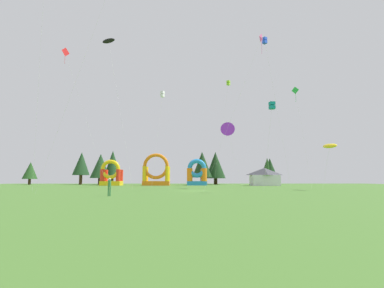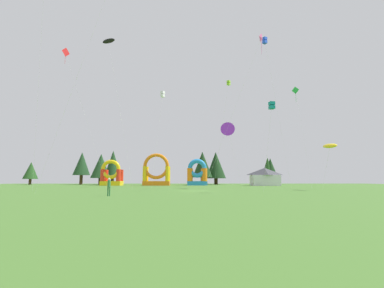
% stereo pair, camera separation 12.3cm
% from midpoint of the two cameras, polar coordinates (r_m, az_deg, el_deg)
% --- Properties ---
extents(ground_plane, '(120.00, 120.00, 0.00)m').
position_cam_midpoint_polar(ground_plane, '(37.62, 0.11, -9.45)').
color(ground_plane, '#47752D').
extents(kite_red_diamond, '(8.75, 3.16, 26.38)m').
position_cam_midpoint_polar(kite_red_diamond, '(62.13, -24.28, 16.31)').
color(kite_red_diamond, red).
rests_on(kite_red_diamond, ground_plane).
extents(kite_black_parafoil, '(6.20, 1.94, 25.46)m').
position_cam_midpoint_polar(kite_black_parafoil, '(53.11, -16.54, 19.27)').
color(kite_black_parafoil, black).
rests_on(kite_black_parafoil, ground_plane).
extents(kite_lime_box, '(3.86, 2.83, 24.10)m').
position_cam_midpoint_polar(kite_lime_box, '(67.17, 7.28, 12.04)').
color(kite_lime_box, '#8CD826').
rests_on(kite_lime_box, ground_plane).
extents(kite_blue_box, '(4.96, 3.20, 25.88)m').
position_cam_midpoint_polar(kite_blue_box, '(53.43, 14.42, 19.44)').
color(kite_blue_box, blue).
rests_on(kite_blue_box, ground_plane).
extents(kite_teal_box, '(0.88, 3.43, 10.75)m').
position_cam_midpoint_polar(kite_teal_box, '(35.45, 15.74, 7.45)').
color(kite_teal_box, '#0C7F7A').
rests_on(kite_teal_box, ground_plane).
extents(kite_yellow_parafoil, '(1.52, 4.08, 6.88)m').
position_cam_midpoint_polar(kite_yellow_parafoil, '(45.12, 25.98, -0.35)').
color(kite_yellow_parafoil, yellow).
rests_on(kite_yellow_parafoil, ground_plane).
extents(kite_green_diamond, '(0.94, 4.51, 18.34)m').
position_cam_midpoint_polar(kite_green_diamond, '(56.63, 20.12, 9.89)').
color(kite_green_diamond, green).
rests_on(kite_green_diamond, ground_plane).
extents(kite_white_box, '(2.03, 2.96, 18.96)m').
position_cam_midpoint_polar(kite_white_box, '(57.44, -6.04, 9.93)').
color(kite_white_box, white).
rests_on(kite_white_box, ground_plane).
extents(kite_pink_diamond, '(8.96, 1.68, 22.18)m').
position_cam_midpoint_polar(kite_pink_diamond, '(44.37, 13.68, 19.64)').
color(kite_pink_diamond, '#EA599E').
rests_on(kite_pink_diamond, ground_plane).
extents(kite_purple_delta, '(3.61, 2.79, 10.87)m').
position_cam_midpoint_polar(kite_purple_delta, '(47.68, 7.13, 2.61)').
color(kite_purple_delta, purple).
rests_on(kite_purple_delta, ground_plane).
extents(person_near_camera, '(0.34, 0.34, 1.66)m').
position_cam_midpoint_polar(person_near_camera, '(27.39, -16.43, -8.00)').
color(person_near_camera, '#33723F').
rests_on(person_near_camera, ground_plane).
extents(inflatable_yellow_castle, '(4.80, 3.81, 6.13)m').
position_cam_midpoint_polar(inflatable_yellow_castle, '(70.88, -16.04, -6.27)').
color(inflatable_yellow_castle, yellow).
rests_on(inflatable_yellow_castle, ground_plane).
extents(inflatable_orange_dome, '(6.42, 3.60, 7.71)m').
position_cam_midpoint_polar(inflatable_orange_dome, '(69.36, -7.30, -5.97)').
color(inflatable_orange_dome, orange).
rests_on(inflatable_orange_dome, ground_plane).
extents(inflatable_red_slide, '(4.94, 4.90, 6.52)m').
position_cam_midpoint_polar(inflatable_red_slide, '(71.13, 0.92, -6.38)').
color(inflatable_red_slide, '#268CD8').
rests_on(inflatable_red_slide, ground_plane).
extents(festival_tent, '(6.39, 4.32, 4.20)m').
position_cam_midpoint_polar(festival_tent, '(69.97, 14.38, -6.41)').
color(festival_tent, silver).
rests_on(festival_tent, ground_plane).
extents(tree_row_0, '(3.95, 3.95, 6.29)m').
position_cam_midpoint_polar(tree_row_0, '(91.24, -29.88, -4.67)').
color(tree_row_0, '#4C331E').
rests_on(tree_row_0, ground_plane).
extents(tree_row_1, '(4.69, 4.69, 9.15)m').
position_cam_midpoint_polar(tree_row_1, '(86.31, -21.46, -3.74)').
color(tree_row_1, '#4C331E').
rests_on(tree_row_1, ground_plane).
extents(tree_row_2, '(5.33, 5.33, 8.43)m').
position_cam_midpoint_polar(tree_row_2, '(81.71, -18.03, -4.25)').
color(tree_row_2, '#4C331E').
rests_on(tree_row_2, ground_plane).
extents(tree_row_3, '(4.64, 4.64, 9.82)m').
position_cam_midpoint_polar(tree_row_3, '(85.72, -15.77, -3.79)').
color(tree_row_3, '#4C331E').
rests_on(tree_row_3, ground_plane).
extents(tree_row_4, '(5.59, 5.59, 9.14)m').
position_cam_midpoint_polar(tree_row_4, '(79.02, 2.01, -4.19)').
color(tree_row_4, '#4C331E').
rests_on(tree_row_4, ground_plane).
extents(tree_row_5, '(5.82, 5.82, 9.42)m').
position_cam_midpoint_polar(tree_row_5, '(82.75, 4.71, -4.28)').
color(tree_row_5, '#4C331E').
rests_on(tree_row_5, ground_plane).
extents(tree_row_6, '(3.35, 3.35, 7.70)m').
position_cam_midpoint_polar(tree_row_6, '(85.17, 14.92, -4.46)').
color(tree_row_6, '#4C331E').
rests_on(tree_row_6, ground_plane).
extents(tree_row_7, '(4.20, 4.20, 7.58)m').
position_cam_midpoint_polar(tree_row_7, '(85.38, 15.43, -4.75)').
color(tree_row_7, '#4C331E').
rests_on(tree_row_7, ground_plane).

